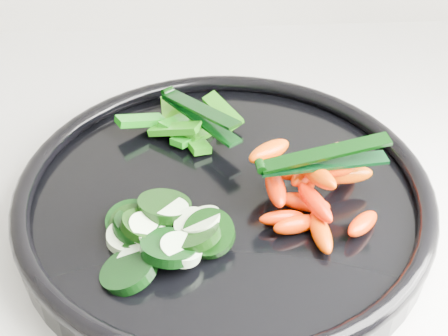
{
  "coord_description": "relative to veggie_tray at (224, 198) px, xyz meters",
  "views": [
    {
      "loc": [
        -0.13,
        1.21,
        1.33
      ],
      "look_at": [
        -0.11,
        1.62,
        0.99
      ],
      "focal_mm": 50.0,
      "sensor_mm": 36.0,
      "label": 1
    }
  ],
  "objects": [
    {
      "name": "veggie_tray",
      "position": [
        0.0,
        0.0,
        0.0
      ],
      "size": [
        0.45,
        0.45,
        0.04
      ],
      "color": "black",
      "rests_on": "counter"
    },
    {
      "name": "cucumber_pile",
      "position": [
        -0.06,
        -0.05,
        0.01
      ],
      "size": [
        0.12,
        0.12,
        0.04
      ],
      "color": "black",
      "rests_on": "veggie_tray"
    },
    {
      "name": "carrot_pile",
      "position": [
        0.08,
        -0.01,
        0.02
      ],
      "size": [
        0.12,
        0.15,
        0.05
      ],
      "color": "#F62000",
      "rests_on": "veggie_tray"
    },
    {
      "name": "pepper_pile",
      "position": [
        -0.03,
        0.1,
        0.01
      ],
      "size": [
        0.13,
        0.1,
        0.04
      ],
      "color": "#0B740D",
      "rests_on": "veggie_tray"
    },
    {
      "name": "tong_carrot",
      "position": [
        0.08,
        -0.02,
        0.05
      ],
      "size": [
        0.11,
        0.03,
        0.02
      ],
      "color": "black",
      "rests_on": "carrot_pile"
    },
    {
      "name": "tong_pepper",
      "position": [
        -0.02,
        0.1,
        0.03
      ],
      "size": [
        0.08,
        0.1,
        0.02
      ],
      "color": "black",
      "rests_on": "pepper_pile"
    }
  ]
}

